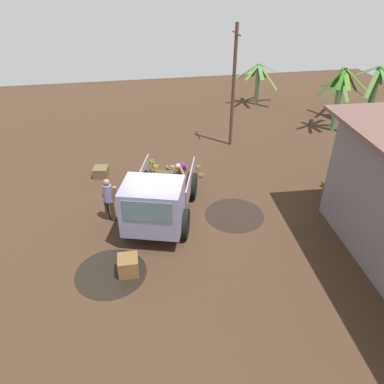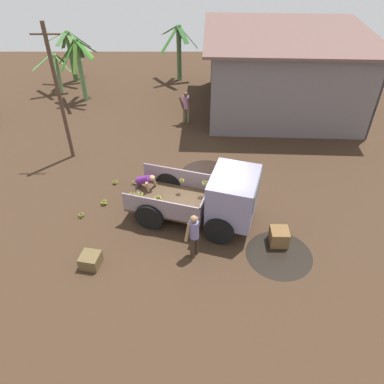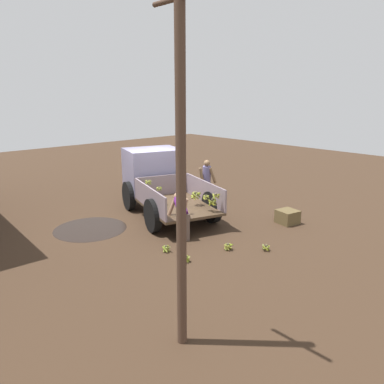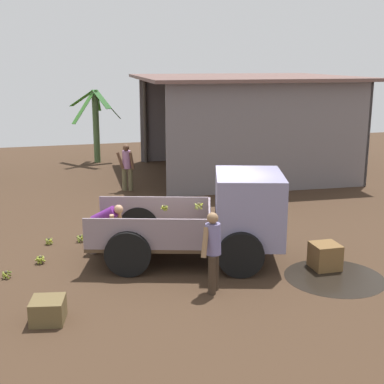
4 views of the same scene
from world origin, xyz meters
The scene contains 13 objects.
ground centered at (0.00, 0.00, 0.00)m, with size 36.00×36.00×0.00m, color #3C291C.
mud_patch_0 centered at (2.31, -2.07, 0.00)m, with size 2.13×2.13×0.01m, color black.
mud_patch_1 centered at (0.12, 2.34, 0.00)m, with size 2.16×2.16×0.01m, color black.
cargo_truck centered at (0.46, -0.49, 1.09)m, with size 4.68×3.08×2.05m.
utility_pole centered at (-5.73, 3.76, 2.89)m, with size 1.09×0.15×5.61m.
person_foreground_visitor centered at (-0.41, -2.05, 0.91)m, with size 0.54×0.59×1.65m.
person_worker_loading centered at (-2.24, 0.76, 0.74)m, with size 0.88×0.72×1.21m.
banana_bunch_on_ground_0 centered at (-4.43, -0.25, 0.10)m, with size 0.23×0.23×0.17m.
banana_bunch_on_ground_1 centered at (-2.75, 1.71, 0.10)m, with size 0.22×0.22×0.19m.
banana_bunch_on_ground_2 centered at (-3.53, 1.72, 0.09)m, with size 0.20×0.20×0.17m.
banana_bunch_on_ground_3 centered at (-3.73, 0.44, 0.11)m, with size 0.25×0.25×0.19m.
wooden_crate_0 centered at (-3.60, -2.47, 0.21)m, with size 0.58×0.58×0.42m, color brown.
wooden_crate_1 centered at (2.37, -1.53, 0.28)m, with size 0.59×0.59×0.57m, color brown.
Camera 3 is at (-9.76, 7.24, 3.97)m, focal length 35.00 mm.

